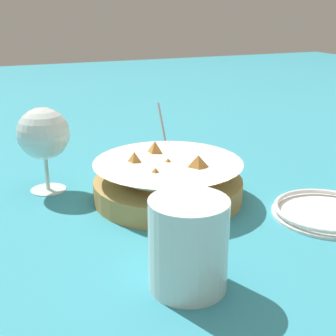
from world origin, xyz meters
TOP-DOWN VIEW (x-y plane):
  - ground_plane at (0.00, 0.00)m, footprint 4.00×4.00m
  - food_basket at (-0.01, -0.03)m, footprint 0.26×0.26m
  - sauce_cup at (0.17, -0.10)m, footprint 0.07×0.06m
  - wine_glass at (0.11, 0.15)m, footprint 0.09×0.09m
  - beer_mug at (-0.27, 0.05)m, footprint 0.14×0.09m
  - side_plate at (-0.18, -0.24)m, footprint 0.17×0.17m

SIDE VIEW (x-z plane):
  - ground_plane at x=0.00m, z-range 0.00..0.00m
  - side_plate at x=-0.18m, z-range 0.00..0.01m
  - sauce_cup at x=0.17m, z-range -0.04..0.08m
  - food_basket at x=-0.01m, z-range -0.01..0.08m
  - beer_mug at x=-0.27m, z-range 0.00..0.11m
  - wine_glass at x=0.11m, z-range 0.03..0.18m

